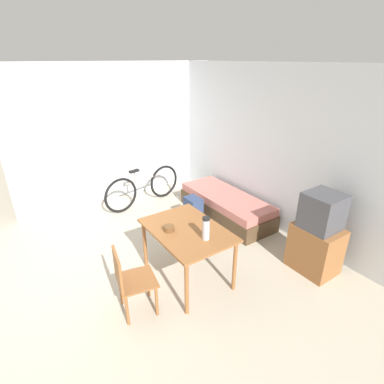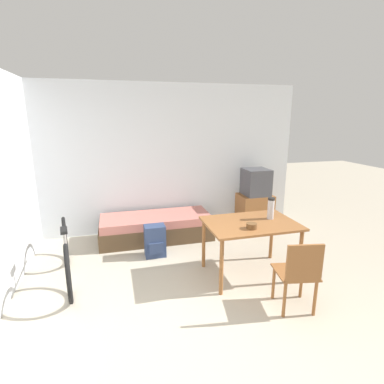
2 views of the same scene
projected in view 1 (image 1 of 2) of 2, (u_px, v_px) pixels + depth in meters
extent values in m
plane|color=#B2A893|center=(77.00, 276.00, 4.14)|extent=(20.00, 20.00, 0.00)
cube|color=silver|center=(257.00, 145.00, 5.28)|extent=(5.27, 0.06, 2.70)
cube|color=silver|center=(121.00, 134.00, 6.06)|extent=(0.06, 4.28, 2.70)
cube|color=#4C3823|center=(226.00, 209.00, 5.66)|extent=(1.95, 0.77, 0.29)
cube|color=#B76B60|center=(226.00, 198.00, 5.57)|extent=(1.89, 0.75, 0.14)
cube|color=brown|center=(315.00, 249.00, 4.15)|extent=(0.61, 0.48, 0.68)
cube|color=#424247|center=(322.00, 211.00, 3.91)|extent=(0.45, 0.46, 0.49)
cube|color=black|center=(312.00, 216.00, 3.79)|extent=(0.37, 0.01, 0.38)
cube|color=brown|center=(187.00, 230.00, 3.83)|extent=(1.20, 0.84, 0.03)
cylinder|color=brown|center=(145.00, 244.00, 4.21)|extent=(0.05, 0.05, 0.73)
cylinder|color=brown|center=(187.00, 289.00, 3.39)|extent=(0.05, 0.05, 0.73)
cylinder|color=brown|center=(188.00, 229.00, 4.57)|extent=(0.05, 0.05, 0.73)
cylinder|color=brown|center=(235.00, 266.00, 3.76)|extent=(0.05, 0.05, 0.73)
cube|color=brown|center=(137.00, 280.00, 3.42)|extent=(0.49, 0.49, 0.02)
cube|color=brown|center=(118.00, 270.00, 3.26)|extent=(0.39, 0.10, 0.41)
cylinder|color=brown|center=(157.00, 301.00, 3.43)|extent=(0.04, 0.04, 0.42)
cylinder|color=brown|center=(148.00, 282.00, 3.71)|extent=(0.04, 0.04, 0.42)
cylinder|color=brown|center=(127.00, 310.00, 3.30)|extent=(0.04, 0.04, 0.42)
cylinder|color=brown|center=(121.00, 290.00, 3.59)|extent=(0.04, 0.04, 0.42)
torus|color=black|center=(164.00, 181.00, 6.37)|extent=(0.16, 0.70, 0.70)
torus|color=black|center=(121.00, 195.00, 5.72)|extent=(0.16, 0.70, 0.70)
cylinder|color=gray|center=(143.00, 179.00, 5.97)|extent=(0.16, 0.81, 0.04)
cylinder|color=gray|center=(135.00, 177.00, 5.81)|extent=(0.04, 0.04, 0.20)
cube|color=black|center=(134.00, 171.00, 5.76)|extent=(0.11, 0.21, 0.04)
cylinder|color=#B7B7BC|center=(206.00, 228.00, 3.55)|extent=(0.09, 0.09, 0.30)
cylinder|color=black|center=(206.00, 219.00, 3.50)|extent=(0.09, 0.09, 0.03)
cylinder|color=brown|center=(169.00, 228.00, 3.77)|extent=(0.13, 0.13, 0.07)
cube|color=navy|center=(193.00, 211.00, 5.36)|extent=(0.32, 0.23, 0.50)
cube|color=navy|center=(187.00, 216.00, 5.33)|extent=(0.22, 0.03, 0.17)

